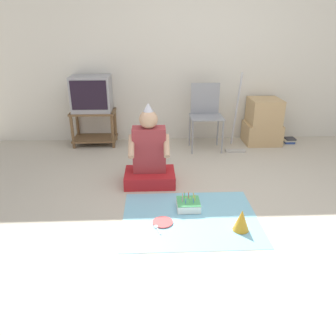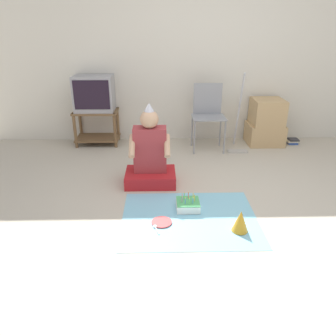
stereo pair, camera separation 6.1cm
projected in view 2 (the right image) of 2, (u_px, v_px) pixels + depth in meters
The scene contains 14 objects.
ground_plane at pixel (225, 212), 3.16m from camera, with size 16.00×16.00×0.00m, color #BCB29E.
wall_back at pixel (202, 54), 4.75m from camera, with size 6.40×0.06×2.55m.
tv_stand at pixel (97, 124), 4.88m from camera, with size 0.64×0.42×0.51m.
tv at pixel (94, 93), 4.70m from camera, with size 0.55×0.41×0.50m.
folding_chair at pixel (208, 111), 4.61m from camera, with size 0.46×0.39×0.92m.
cardboard_box_stack at pixel (266, 123), 4.88m from camera, with size 0.52×0.47×0.67m.
dust_mop at pixel (238, 130), 4.60m from camera, with size 0.28×0.34×1.10m.
book_pile at pixel (293, 141), 4.98m from camera, with size 0.18×0.15×0.08m.
person_seated at pixel (150, 158), 3.65m from camera, with size 0.56×0.42×0.91m.
party_cloth at pixel (189, 218), 3.06m from camera, with size 1.26×1.00×0.01m.
birthday_cake at pixel (188, 205), 3.20m from camera, with size 0.23×0.23×0.15m.
party_hat_blue at pixel (240, 221), 2.83m from camera, with size 0.15×0.15×0.19m.
paper_plate at pixel (162, 222), 2.98m from camera, with size 0.19×0.19×0.01m.
plastic_spoon_near at pixel (156, 227), 2.90m from camera, with size 0.06×0.14×0.01m.
Camera 2 is at (-0.62, -2.71, 1.65)m, focal length 35.00 mm.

